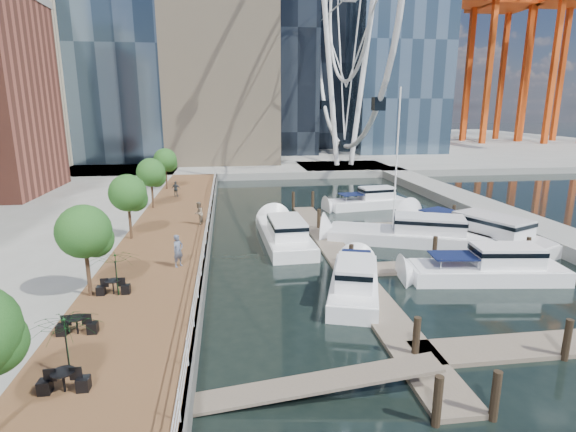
# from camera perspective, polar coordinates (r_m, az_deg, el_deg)

# --- Properties ---
(ground) EXTENTS (520.00, 520.00, 0.00)m
(ground) POSITION_cam_1_polar(r_m,az_deg,el_deg) (20.99, 5.75, -15.18)
(ground) COLOR black
(ground) RESTS_ON ground
(boardwalk) EXTENTS (6.00, 60.00, 1.00)m
(boardwalk) POSITION_cam_1_polar(r_m,az_deg,el_deg) (34.52, -14.96, -2.94)
(boardwalk) COLOR brown
(boardwalk) RESTS_ON ground
(seawall) EXTENTS (0.25, 60.00, 1.00)m
(seawall) POSITION_cam_1_polar(r_m,az_deg,el_deg) (34.25, -9.97, -2.80)
(seawall) COLOR #595954
(seawall) RESTS_ON ground
(land_far) EXTENTS (200.00, 114.00, 1.00)m
(land_far) POSITION_cam_1_polar(r_m,az_deg,el_deg) (120.31, -5.61, 9.07)
(land_far) COLOR gray
(land_far) RESTS_ON ground
(breakwater) EXTENTS (4.00, 60.00, 1.00)m
(breakwater) POSITION_cam_1_polar(r_m,az_deg,el_deg) (46.07, 24.59, 0.40)
(breakwater) COLOR gray
(breakwater) RESTS_ON ground
(pier) EXTENTS (14.00, 12.00, 1.00)m
(pier) POSITION_cam_1_polar(r_m,az_deg,el_deg) (72.88, 7.09, 6.03)
(pier) COLOR gray
(pier) RESTS_ON ground
(railing) EXTENTS (0.10, 60.00, 1.05)m
(railing) POSITION_cam_1_polar(r_m,az_deg,el_deg) (33.98, -10.21, -1.15)
(railing) COLOR white
(railing) RESTS_ON boardwalk
(floating_docks) EXTENTS (16.00, 34.00, 2.60)m
(floating_docks) POSITION_cam_1_polar(r_m,az_deg,el_deg) (31.95, 15.64, -4.34)
(floating_docks) COLOR #6D6051
(floating_docks) RESTS_ON ground
(port_cranes) EXTENTS (40.00, 52.00, 38.00)m
(port_cranes) POSITION_cam_1_polar(r_m,az_deg,el_deg) (134.85, 25.82, 16.62)
(port_cranes) COLOR #D84C14
(port_cranes) RESTS_ON ground
(street_trees) EXTENTS (2.60, 42.60, 4.60)m
(street_trees) POSITION_cam_1_polar(r_m,az_deg,el_deg) (33.11, -19.69, 2.77)
(street_trees) COLOR #3F2B1C
(street_trees) RESTS_ON ground
(cafe_tables) EXTENTS (2.50, 13.70, 0.74)m
(cafe_tables) POSITION_cam_1_polar(r_m,az_deg,el_deg) (19.05, -25.82, -15.11)
(cafe_tables) COLOR black
(cafe_tables) RESTS_ON ground
(yacht_foreground) EXTENTS (10.23, 3.89, 2.15)m
(yacht_foreground) POSITION_cam_1_polar(r_m,az_deg,el_deg) (29.66, 23.79, -7.45)
(yacht_foreground) COLOR white
(yacht_foreground) RESTS_ON ground
(pedestrian_near) EXTENTS (0.81, 0.83, 1.93)m
(pedestrian_near) POSITION_cam_1_polar(r_m,az_deg,el_deg) (26.94, -13.79, -4.31)
(pedestrian_near) COLOR slate
(pedestrian_near) RESTS_ON boardwalk
(pedestrian_mid) EXTENTS (0.81, 0.97, 1.83)m
(pedestrian_mid) POSITION_cam_1_polar(r_m,az_deg,el_deg) (36.18, -11.28, 0.34)
(pedestrian_mid) COLOR #87755D
(pedestrian_mid) RESTS_ON boardwalk
(pedestrian_far) EXTENTS (1.04, 0.69, 1.64)m
(pedestrian_far) POSITION_cam_1_polar(r_m,az_deg,el_deg) (48.01, -14.03, 3.35)
(pedestrian_far) COLOR #2E3539
(pedestrian_far) RESTS_ON boardwalk
(moored_yachts) EXTENTS (21.19, 38.18, 11.50)m
(moored_yachts) POSITION_cam_1_polar(r_m,az_deg,el_deg) (34.45, 14.88, -3.84)
(moored_yachts) COLOR white
(moored_yachts) RESTS_ON ground
(cafe_seating) EXTENTS (3.25, 16.99, 2.66)m
(cafe_seating) POSITION_cam_1_polar(r_m,az_deg,el_deg) (16.53, -28.17, -16.58)
(cafe_seating) COLOR #0E361F
(cafe_seating) RESTS_ON ground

